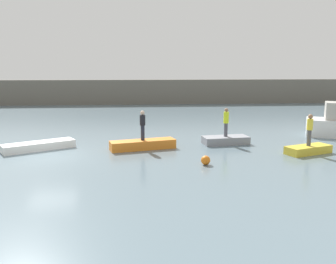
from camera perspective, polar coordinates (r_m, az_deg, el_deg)
name	(u,v)px	position (r m, az deg, el deg)	size (l,w,h in m)	color
ground_plane	(51,156)	(20.26, -18.02, -3.65)	(120.00, 120.00, 0.00)	slate
embankment_wall	(101,92)	(46.57, -10.48, 6.21)	(80.00, 1.20, 3.09)	#666056
rowboat_white	(39,146)	(22.02, -19.72, -2.07)	(3.99, 1.10, 0.44)	white
rowboat_orange	(143,145)	(20.92, -4.00, -1.99)	(3.77, 0.98, 0.53)	orange
rowboat_grey	(226,140)	(22.54, 9.07, -1.28)	(2.78, 1.18, 0.47)	gray
rowboat_yellow	(308,150)	(21.24, 21.26, -2.61)	(2.65, 0.97, 0.44)	gold
person_dark_shirt	(143,124)	(20.70, -4.04, 1.31)	(0.32, 0.32, 1.71)	#232838
person_yellow_shirt	(310,128)	(21.03, 21.47, 0.58)	(0.32, 0.32, 1.74)	#4C4C56
person_hiviz_shirt	(226,121)	(22.33, 9.16, 1.76)	(0.32, 0.32, 1.75)	#4C4C56
mooring_buoy	(206,160)	(17.64, 5.96, -4.46)	(0.46, 0.46, 0.46)	orange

